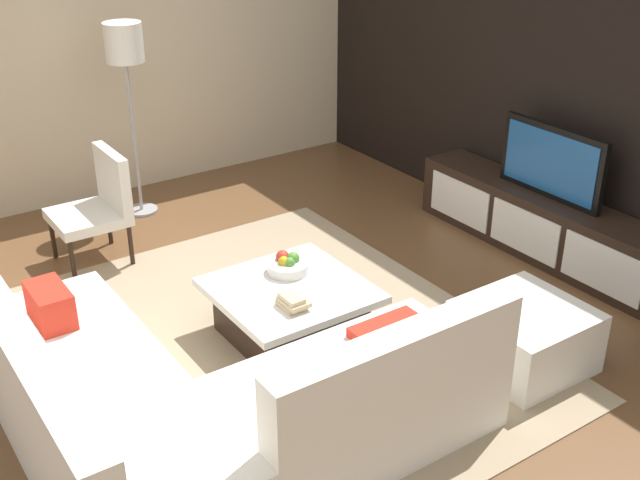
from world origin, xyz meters
The scene contains 13 objects.
ground_plane centered at (0.00, 0.00, 0.00)m, with size 14.00×14.00×0.00m, color brown.
feature_wall_back centered at (0.00, 2.70, 1.40)m, with size 6.40×0.12×2.80m, color black.
side_wall_left centered at (-3.20, 0.20, 1.40)m, with size 0.12×5.20×2.80m, color beige.
area_rug centered at (-0.10, 0.00, 0.01)m, with size 3.39×2.69×0.01m, color tan.
media_console centered at (0.00, 2.40, 0.25)m, with size 2.36×0.43×0.50m.
television centered at (0.00, 2.40, 0.78)m, with size 0.95×0.06×0.56m.
sectional_couch centered at (0.50, -0.87, 0.29)m, with size 2.29×2.34×0.83m.
coffee_table centered at (-0.10, 0.10, 0.20)m, with size 0.93×0.94×0.38m.
accent_chair_near centered at (-1.89, -0.49, 0.49)m, with size 0.54×0.54×0.87m.
floor_lamp centered at (-2.57, 0.10, 1.40)m, with size 0.31×0.31×1.66m.
ottoman centered at (0.97, 1.13, 0.20)m, with size 0.70×0.70×0.40m, color white.
fruit_bowl centered at (-0.29, 0.20, 0.43)m, with size 0.28×0.28×0.13m.
book_stack centered at (0.12, -0.02, 0.42)m, with size 0.20×0.15×0.09m.
Camera 1 is at (3.65, -2.23, 2.89)m, focal length 44.31 mm.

